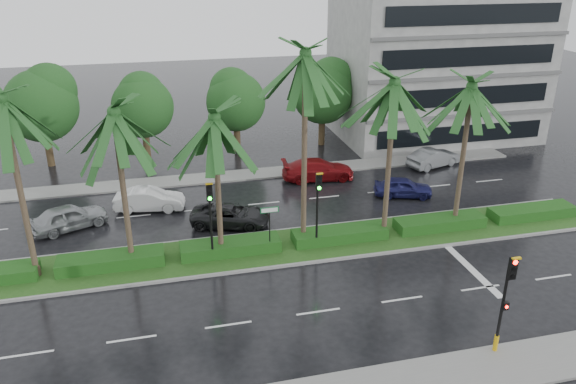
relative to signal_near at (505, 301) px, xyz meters
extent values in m
plane|color=black|center=(-6.00, 9.39, -2.50)|extent=(120.00, 120.00, 0.00)
cube|color=slate|center=(-6.00, 21.39, -2.44)|extent=(40.00, 2.00, 0.12)
cube|color=gray|center=(-6.00, 10.39, -2.43)|extent=(36.00, 4.00, 0.14)
cube|color=#1C4818|center=(-6.00, 10.39, -2.36)|extent=(35.60, 3.70, 0.02)
cube|color=#134415|center=(-15.00, 10.39, -2.05)|extent=(5.20, 1.40, 0.60)
cube|color=#134415|center=(-9.00, 10.39, -2.05)|extent=(5.20, 1.40, 0.60)
cube|color=#134415|center=(-3.00, 10.39, -2.05)|extent=(5.20, 1.40, 0.60)
cube|color=#134415|center=(3.00, 10.39, -2.05)|extent=(5.20, 1.40, 0.60)
cube|color=#134415|center=(9.00, 10.39, -2.05)|extent=(5.20, 1.40, 0.60)
cube|color=silver|center=(-18.00, 4.39, -2.50)|extent=(2.00, 0.12, 0.01)
cube|color=silver|center=(-18.00, 16.39, -2.50)|extent=(2.00, 0.12, 0.01)
cube|color=silver|center=(-14.00, 4.39, -2.50)|extent=(2.00, 0.12, 0.01)
cube|color=silver|center=(-14.00, 16.39, -2.50)|extent=(2.00, 0.12, 0.01)
cube|color=silver|center=(-10.00, 4.39, -2.50)|extent=(2.00, 0.12, 0.01)
cube|color=silver|center=(-10.00, 16.39, -2.50)|extent=(2.00, 0.12, 0.01)
cube|color=silver|center=(-6.00, 4.39, -2.50)|extent=(2.00, 0.12, 0.01)
cube|color=silver|center=(-6.00, 16.39, -2.50)|extent=(2.00, 0.12, 0.01)
cube|color=silver|center=(-2.00, 4.39, -2.50)|extent=(2.00, 0.12, 0.01)
cube|color=silver|center=(-2.00, 16.39, -2.50)|extent=(2.00, 0.12, 0.01)
cube|color=silver|center=(2.00, 4.39, -2.50)|extent=(2.00, 0.12, 0.01)
cube|color=silver|center=(2.00, 16.39, -2.50)|extent=(2.00, 0.12, 0.01)
cube|color=silver|center=(6.00, 4.39, -2.50)|extent=(2.00, 0.12, 0.01)
cube|color=silver|center=(6.00, 16.39, -2.50)|extent=(2.00, 0.12, 0.01)
cube|color=silver|center=(10.00, 16.39, -2.50)|extent=(2.00, 0.12, 0.01)
cube|color=silver|center=(2.50, 6.39, -2.50)|extent=(0.40, 6.00, 0.01)
cylinder|color=#413125|center=(-18.50, 10.39, 2.04)|extent=(0.28, 0.28, 8.79)
cylinder|color=#413125|center=(-18.50, 10.39, -2.13)|extent=(0.40, 0.40, 0.44)
cylinder|color=#413125|center=(-14.00, 10.49, 1.57)|extent=(0.28, 0.28, 7.85)
cylinder|color=#413125|center=(-14.00, 10.49, -2.13)|extent=(0.40, 0.40, 0.44)
cylinder|color=#413125|center=(-9.50, 10.29, 1.33)|extent=(0.28, 0.28, 7.36)
cylinder|color=#413125|center=(-9.50, 10.29, -2.13)|extent=(0.40, 0.40, 0.44)
cylinder|color=#413125|center=(-5.00, 10.59, 2.69)|extent=(0.28, 0.28, 10.09)
cylinder|color=#413125|center=(-5.00, 10.59, -2.13)|extent=(0.40, 0.40, 0.44)
cylinder|color=#413125|center=(-0.50, 10.19, 1.93)|extent=(0.28, 0.28, 8.57)
cylinder|color=#413125|center=(-0.50, 10.19, -2.13)|extent=(0.40, 0.40, 0.44)
cylinder|color=#413125|center=(4.00, 10.49, 1.68)|extent=(0.28, 0.28, 8.07)
cylinder|color=#413125|center=(4.00, 10.49, -2.13)|extent=(0.40, 0.40, 0.44)
cylinder|color=black|center=(0.00, 0.09, -0.68)|extent=(0.12, 0.12, 3.40)
cube|color=black|center=(0.00, -0.09, 1.47)|extent=(0.30, 0.18, 0.90)
cube|color=gold|center=(0.00, -0.21, 1.95)|extent=(0.34, 0.12, 0.06)
cylinder|color=#FF0C05|center=(0.00, -0.19, 1.77)|extent=(0.18, 0.04, 0.18)
cylinder|color=black|center=(0.00, -0.19, 1.47)|extent=(0.18, 0.04, 0.18)
cylinder|color=black|center=(0.00, -0.19, 1.17)|extent=(0.18, 0.04, 0.18)
cylinder|color=gold|center=(0.00, 0.09, -2.03)|extent=(0.18, 0.18, 0.70)
cube|color=black|center=(0.00, -0.07, -0.18)|extent=(0.22, 0.16, 0.32)
cylinder|color=#FF0C05|center=(0.00, -0.16, -0.18)|extent=(0.12, 0.03, 0.12)
cylinder|color=black|center=(-10.00, 9.79, -0.65)|extent=(0.12, 0.12, 3.40)
cube|color=black|center=(-10.00, 9.61, 1.50)|extent=(0.30, 0.18, 0.90)
cube|color=gold|center=(-10.00, 9.49, 1.98)|extent=(0.34, 0.12, 0.06)
cylinder|color=black|center=(-10.00, 9.51, 1.80)|extent=(0.18, 0.04, 0.18)
cylinder|color=black|center=(-10.00, 9.51, 1.50)|extent=(0.18, 0.04, 0.18)
cylinder|color=#0CE519|center=(-10.00, 9.51, 1.20)|extent=(0.18, 0.04, 0.18)
cylinder|color=black|center=(-4.50, 9.79, -0.65)|extent=(0.12, 0.12, 3.40)
cube|color=black|center=(-4.50, 9.61, 1.50)|extent=(0.30, 0.18, 0.90)
cube|color=gold|center=(-4.50, 9.49, 1.98)|extent=(0.34, 0.12, 0.06)
cylinder|color=black|center=(-4.50, 9.51, 1.80)|extent=(0.18, 0.04, 0.18)
cylinder|color=black|center=(-4.50, 9.51, 1.50)|extent=(0.18, 0.04, 0.18)
cylinder|color=#0CE519|center=(-4.50, 9.51, 1.20)|extent=(0.18, 0.04, 0.18)
cylinder|color=black|center=(-7.00, 9.89, -1.05)|extent=(0.06, 0.06, 2.60)
cube|color=#0C5926|center=(-7.00, 9.86, 0.10)|extent=(0.95, 0.04, 0.30)
cube|color=white|center=(-7.00, 9.84, 0.10)|extent=(0.85, 0.01, 0.22)
cylinder|color=#372619|center=(-20.00, 26.89, -1.24)|extent=(0.52, 0.52, 2.52)
sphere|color=#173F18|center=(-20.00, 26.89, 2.04)|extent=(5.19, 5.19, 5.19)
sphere|color=#173F18|center=(-20.00, 27.19, 3.05)|extent=(3.89, 3.89, 3.89)
cylinder|color=#372619|center=(-13.00, 26.89, -1.39)|extent=(0.52, 0.52, 2.23)
sphere|color=#173F18|center=(-13.00, 26.89, 1.51)|extent=(4.59, 4.59, 4.59)
sphere|color=#173F18|center=(-13.00, 27.19, 2.40)|extent=(3.44, 3.44, 3.44)
cylinder|color=#372619|center=(-6.00, 26.89, -1.39)|extent=(0.52, 0.52, 2.22)
sphere|color=#173F18|center=(-6.00, 26.89, 1.50)|extent=(4.58, 4.58, 4.58)
sphere|color=#173F18|center=(-6.00, 27.19, 2.39)|extent=(3.43, 3.43, 3.43)
cylinder|color=#372619|center=(1.00, 26.89, -1.31)|extent=(0.52, 0.52, 2.38)
sphere|color=#173F18|center=(1.00, 26.89, 1.78)|extent=(4.89, 4.89, 4.89)
sphere|color=#173F18|center=(1.00, 27.19, 2.73)|extent=(3.67, 3.67, 3.67)
cylinder|color=#372619|center=(8.00, 26.89, -1.35)|extent=(0.52, 0.52, 2.31)
sphere|color=#173F18|center=(8.00, 26.89, 1.66)|extent=(4.75, 4.75, 4.75)
sphere|color=#173F18|center=(8.00, 27.19, 2.58)|extent=(3.57, 3.57, 3.57)
cube|color=slate|center=(11.00, 27.39, 3.50)|extent=(16.00, 10.00, 12.00)
imported|color=#929699|center=(-17.50, 15.60, -1.78)|extent=(3.27, 4.58, 1.45)
imported|color=silver|center=(-13.00, 17.12, -1.81)|extent=(2.13, 4.36, 1.38)
imported|color=black|center=(-8.50, 13.82, -1.87)|extent=(3.38, 4.95, 1.26)
imported|color=maroon|center=(-1.50, 19.53, -1.78)|extent=(2.41, 5.14, 1.45)
imported|color=navy|center=(3.00, 15.34, -1.87)|extent=(2.53, 3.99, 1.27)
imported|color=#5A5D60|center=(7.50, 19.89, -1.81)|extent=(2.68, 4.43, 1.38)
camera|label=1|loc=(-12.25, -15.39, 12.11)|focal=35.00mm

